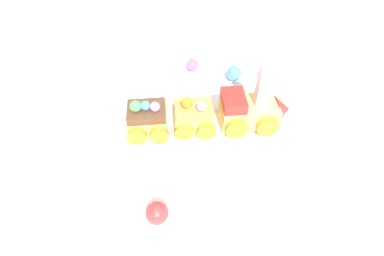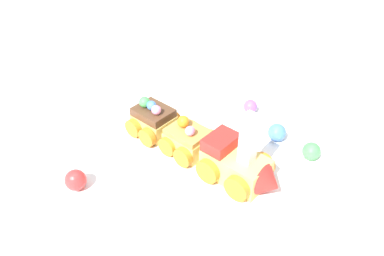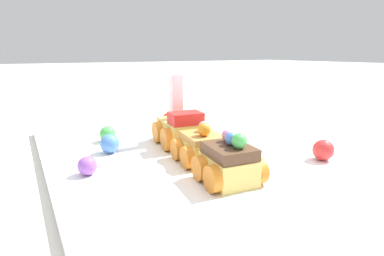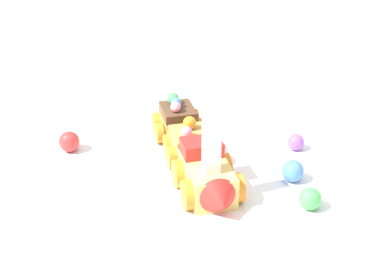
% 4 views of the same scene
% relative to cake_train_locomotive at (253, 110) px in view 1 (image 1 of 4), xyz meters
% --- Properties ---
extents(ground_plane, '(10.00, 10.00, 0.00)m').
position_rel_cake_train_locomotive_xyz_m(ground_plane, '(-0.07, -0.01, -0.04)').
color(ground_plane, beige).
extents(display_board, '(0.62, 0.46, 0.01)m').
position_rel_cake_train_locomotive_xyz_m(display_board, '(-0.07, -0.01, -0.03)').
color(display_board, white).
rests_on(display_board, ground_plane).
extents(cake_train_locomotive, '(0.12, 0.09, 0.12)m').
position_rel_cake_train_locomotive_xyz_m(cake_train_locomotive, '(0.00, 0.00, 0.00)').
color(cake_train_locomotive, '#EACC66').
rests_on(cake_train_locomotive, display_board).
extents(cake_car_caramel, '(0.08, 0.08, 0.06)m').
position_rel_cake_train_locomotive_xyz_m(cake_car_caramel, '(-0.10, 0.01, -0.01)').
color(cake_car_caramel, '#EACC66').
rests_on(cake_car_caramel, display_board).
extents(cake_car_chocolate, '(0.08, 0.08, 0.07)m').
position_rel_cake_train_locomotive_xyz_m(cake_car_chocolate, '(-0.18, 0.02, -0.00)').
color(cake_car_chocolate, '#EACC66').
rests_on(cake_car_chocolate, display_board).
extents(gumball_red, '(0.03, 0.03, 0.03)m').
position_rel_cake_train_locomotive_xyz_m(gumball_red, '(-0.19, -0.15, -0.01)').
color(gumball_red, red).
rests_on(gumball_red, display_board).
extents(gumball_blue, '(0.03, 0.03, 0.03)m').
position_rel_cake_train_locomotive_xyz_m(gumball_blue, '(0.01, 0.12, -0.01)').
color(gumball_blue, '#4C84E0').
rests_on(gumball_blue, display_board).
extents(gumball_purple, '(0.03, 0.03, 0.03)m').
position_rel_cake_train_locomotive_xyz_m(gumball_purple, '(-0.07, 0.17, -0.02)').
color(gumball_purple, '#9956C6').
rests_on(gumball_purple, display_board).
extents(gumball_green, '(0.03, 0.03, 0.03)m').
position_rel_cake_train_locomotive_xyz_m(gumball_green, '(0.07, 0.11, -0.01)').
color(gumball_green, '#4CBC56').
rests_on(gumball_green, display_board).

